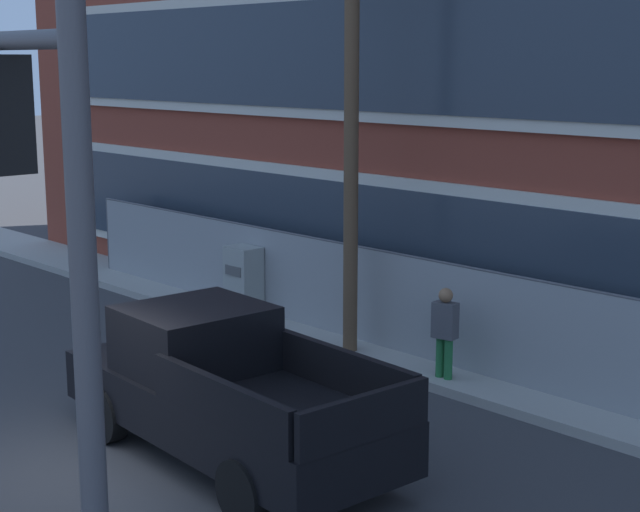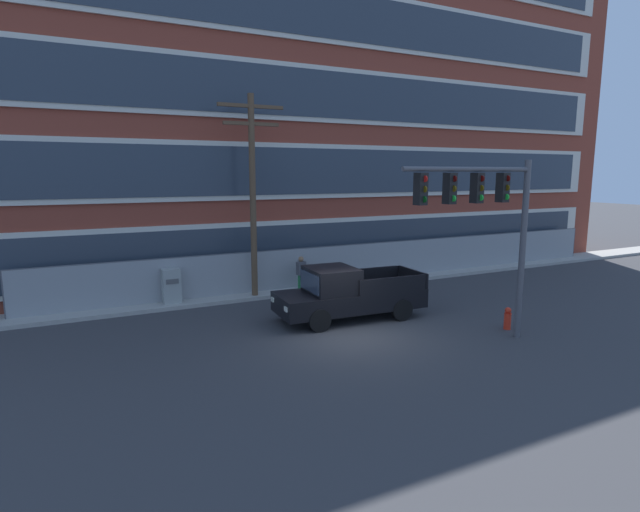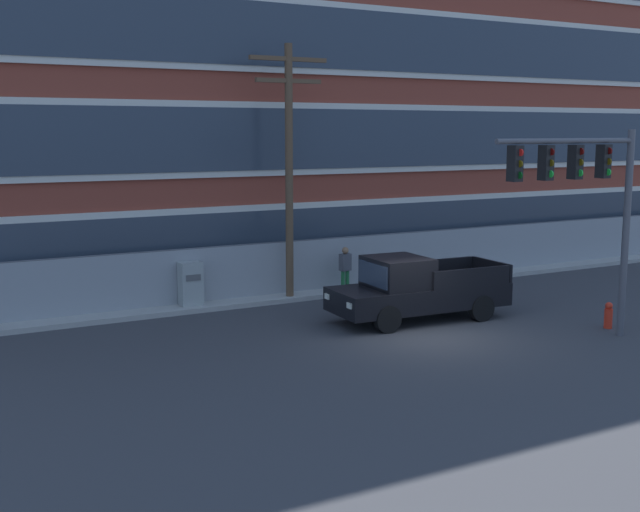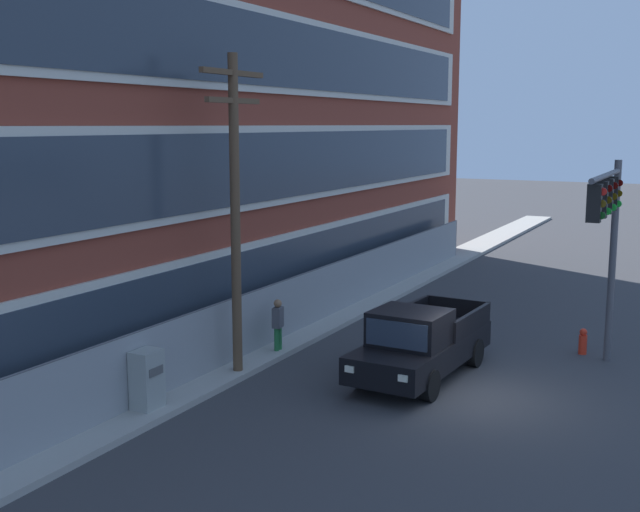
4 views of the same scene
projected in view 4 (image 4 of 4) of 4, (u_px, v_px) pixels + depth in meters
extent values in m
plane|color=#38383A|center=(473.00, 398.00, 20.02)|extent=(160.00, 160.00, 0.00)
cube|color=#9E9B93|center=(244.00, 359.00, 23.02)|extent=(80.00, 1.78, 0.16)
cube|color=brown|center=(173.00, 63.00, 27.16)|extent=(37.82, 8.32, 17.58)
cube|color=beige|center=(283.00, 272.00, 26.39)|extent=(34.79, 0.10, 2.53)
cube|color=#2D3844|center=(284.00, 273.00, 26.36)|extent=(33.28, 0.06, 2.11)
cube|color=beige|center=(282.00, 165.00, 25.82)|extent=(34.79, 0.10, 2.53)
cube|color=#2D3844|center=(284.00, 165.00, 25.79)|extent=(33.28, 0.06, 2.11)
cube|color=beige|center=(281.00, 53.00, 25.25)|extent=(34.79, 0.10, 2.53)
cube|color=#2D3844|center=(283.00, 53.00, 25.22)|extent=(33.28, 0.06, 2.11)
cube|color=gray|center=(319.00, 296.00, 27.23)|extent=(30.63, 0.04, 1.94)
cylinder|color=#4C4C51|center=(456.00, 240.00, 40.70)|extent=(0.06, 0.06, 1.94)
cylinder|color=#4C4C51|center=(319.00, 268.00, 27.07)|extent=(30.63, 0.05, 0.05)
cylinder|color=#4C4C51|center=(612.00, 262.00, 22.74)|extent=(0.20, 0.20, 5.78)
cylinder|color=#4C4C51|center=(606.00, 175.00, 20.21)|extent=(4.80, 0.14, 0.14)
cube|color=black|center=(612.00, 193.00, 21.49)|extent=(0.28, 0.32, 0.90)
cylinder|color=#4B0807|center=(620.00, 183.00, 21.36)|extent=(0.04, 0.18, 0.18)
cylinder|color=#503E08|center=(619.00, 193.00, 21.41)|extent=(0.04, 0.18, 0.18)
cylinder|color=green|center=(618.00, 204.00, 21.45)|extent=(0.04, 0.18, 0.18)
cube|color=black|center=(606.00, 196.00, 20.57)|extent=(0.28, 0.32, 0.90)
cylinder|color=#4B0807|center=(615.00, 186.00, 20.45)|extent=(0.04, 0.18, 0.18)
cylinder|color=#503E08|center=(614.00, 197.00, 20.49)|extent=(0.04, 0.18, 0.18)
cylinder|color=green|center=(613.00, 207.00, 20.54)|extent=(0.04, 0.18, 0.18)
cube|color=black|center=(601.00, 200.00, 19.65)|extent=(0.28, 0.32, 0.90)
cylinder|color=#4B0807|center=(609.00, 188.00, 19.53)|extent=(0.04, 0.18, 0.18)
cylinder|color=#503E08|center=(608.00, 200.00, 19.57)|extent=(0.04, 0.18, 0.18)
cylinder|color=green|center=(608.00, 211.00, 19.62)|extent=(0.04, 0.18, 0.18)
cube|color=black|center=(594.00, 203.00, 18.74)|extent=(0.28, 0.32, 0.90)
cylinder|color=red|center=(603.00, 192.00, 18.61)|extent=(0.04, 0.18, 0.18)
cylinder|color=#503E08|center=(602.00, 204.00, 18.65)|extent=(0.04, 0.18, 0.18)
cylinder|color=#0A4011|center=(602.00, 216.00, 18.70)|extent=(0.04, 0.18, 0.18)
cube|color=black|center=(421.00, 350.00, 21.55)|extent=(5.62, 2.35, 0.70)
cube|color=black|center=(410.00, 327.00, 20.76)|extent=(1.76, 1.96, 0.90)
cube|color=#283342|center=(396.00, 335.00, 20.04)|extent=(0.16, 1.67, 0.67)
cube|color=black|center=(472.00, 322.00, 22.03)|extent=(2.76, 0.28, 0.56)
cube|color=black|center=(408.00, 314.00, 22.98)|extent=(2.76, 0.28, 0.56)
cube|color=black|center=(458.00, 308.00, 23.76)|extent=(0.21, 1.96, 0.56)
cylinder|color=black|center=(430.00, 385.00, 19.73)|extent=(0.81, 0.31, 0.80)
cylinder|color=black|center=(362.00, 374.00, 20.66)|extent=(0.81, 0.31, 0.80)
cylinder|color=black|center=(475.00, 353.00, 22.55)|extent=(0.81, 0.31, 0.80)
cylinder|color=black|center=(414.00, 344.00, 23.48)|extent=(0.81, 0.31, 0.80)
cube|color=white|center=(403.00, 378.00, 18.81)|extent=(0.07, 0.24, 0.16)
cube|color=white|center=(349.00, 369.00, 19.52)|extent=(0.07, 0.24, 0.16)
cylinder|color=brown|center=(235.00, 219.00, 21.08)|extent=(0.26, 0.26, 8.56)
cube|color=brown|center=(233.00, 73.00, 20.47)|extent=(2.78, 0.14, 0.14)
cube|color=brown|center=(233.00, 101.00, 20.58)|extent=(2.37, 0.14, 0.14)
cube|color=#939993|center=(147.00, 382.00, 18.76)|extent=(0.71, 0.54, 1.56)
cube|color=#515151|center=(156.00, 371.00, 18.58)|extent=(0.50, 0.02, 0.20)
cylinder|color=#236B38|center=(277.00, 342.00, 23.57)|extent=(0.14, 0.14, 0.85)
cylinder|color=#236B38|center=(280.00, 341.00, 23.72)|extent=(0.14, 0.14, 0.85)
cube|color=#4C4C51|center=(278.00, 317.00, 23.53)|extent=(0.44, 0.31, 0.60)
sphere|color=#8C6647|center=(278.00, 303.00, 23.46)|extent=(0.24, 0.24, 0.24)
cylinder|color=red|center=(583.00, 345.00, 23.79)|extent=(0.24, 0.24, 0.58)
sphere|color=red|center=(583.00, 332.00, 23.73)|extent=(0.22, 0.22, 0.22)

